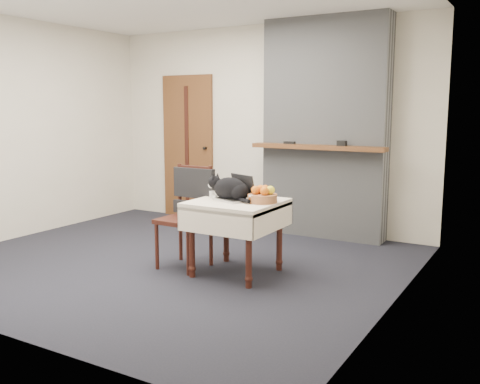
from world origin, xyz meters
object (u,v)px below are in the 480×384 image
object	(u,v)px
laptop	(237,194)
pill_bottle	(251,199)
side_table	(237,213)
chair	(190,202)
fruit_basket	(263,196)
cat	(231,189)
door	(188,147)
cream_jar	(212,195)

from	to	relation	value
laptop	pill_bottle	size ratio (longest dim) A/B	5.10
side_table	chair	world-z (taller)	chair
pill_bottle	fruit_basket	distance (m)	0.13
laptop	cat	world-z (taller)	cat
side_table	fruit_basket	bearing A→B (deg)	9.78
side_table	chair	xyz separation A→B (m)	(-0.55, 0.02, 0.05)
fruit_basket	door	bearing A→B (deg)	139.00
cream_jar	pill_bottle	bearing A→B (deg)	-9.73
pill_bottle	fruit_basket	bearing A→B (deg)	61.93
side_table	pill_bottle	size ratio (longest dim) A/B	9.99
cat	pill_bottle	distance (m)	0.26
side_table	chair	bearing A→B (deg)	178.04
laptop	fruit_basket	size ratio (longest dim) A/B	1.47
cream_jar	pill_bottle	size ratio (longest dim) A/B	0.85
pill_bottle	cat	bearing A→B (deg)	166.16
side_table	cat	bearing A→B (deg)	-170.57
fruit_basket	chair	world-z (taller)	chair
cat	pill_bottle	bearing A→B (deg)	-14.45
cream_jar	chair	distance (m)	0.29
door	fruit_basket	size ratio (longest dim) A/B	7.40
side_table	cat	distance (m)	0.23
door	chair	distance (m)	2.44
laptop	cat	distance (m)	0.07
pill_bottle	fruit_basket	size ratio (longest dim) A/B	0.29
side_table	fruit_basket	distance (m)	0.31
cream_jar	door	bearing A→B (deg)	130.79
door	cat	size ratio (longest dim) A/B	3.97
side_table	laptop	size ratio (longest dim) A/B	1.96
side_table	cream_jar	distance (m)	0.31
laptop	fruit_basket	bearing A→B (deg)	25.72
cat	pill_bottle	xyz separation A→B (m)	(0.25, -0.06, -0.06)
cat	cream_jar	world-z (taller)	cat
fruit_basket	side_table	bearing A→B (deg)	-170.22
door	laptop	bearing A→B (deg)	-44.88
side_table	chair	distance (m)	0.55
laptop	side_table	bearing A→B (deg)	-38.65
side_table	laptop	world-z (taller)	laptop
laptop	cat	xyz separation A→B (m)	(-0.04, -0.04, 0.05)
chair	cream_jar	bearing A→B (deg)	-1.13
cream_jar	fruit_basket	bearing A→B (deg)	3.68
laptop	cream_jar	world-z (taller)	laptop
cream_jar	fruit_basket	distance (m)	0.53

